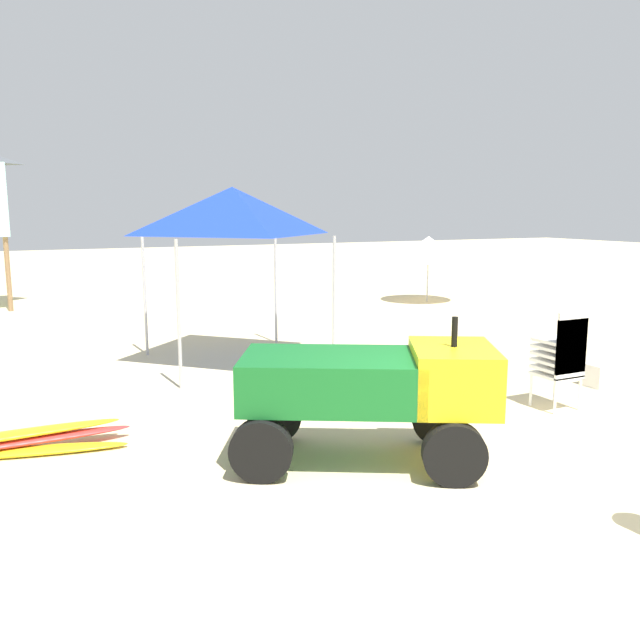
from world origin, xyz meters
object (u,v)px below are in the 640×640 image
object	(u,v)px
beach_umbrella_left	(428,249)
cooler_box	(604,374)
utility_cart	(371,387)
surfboard_pile	(10,444)
popup_canopy	(233,211)
stacked_plastic_chairs	(563,353)

from	to	relation	value
beach_umbrella_left	cooler_box	world-z (taller)	beach_umbrella_left
utility_cart	cooler_box	xyz separation A→B (m)	(4.52, 1.04, -0.62)
utility_cart	beach_umbrella_left	size ratio (longest dim) A/B	1.40
surfboard_pile	popup_canopy	xyz separation A→B (m)	(3.46, 2.98, 2.39)
popup_canopy	cooler_box	bearing A→B (deg)	-40.49
surfboard_pile	cooler_box	xyz separation A→B (m)	(7.83, -0.75, 0.05)
popup_canopy	utility_cart	bearing A→B (deg)	-91.77
stacked_plastic_chairs	cooler_box	xyz separation A→B (m)	(1.46, 0.59, -0.58)
cooler_box	stacked_plastic_chairs	bearing A→B (deg)	-157.84
surfboard_pile	popup_canopy	distance (m)	5.15
utility_cart	stacked_plastic_chairs	size ratio (longest dim) A/B	2.18
surfboard_pile	cooler_box	world-z (taller)	cooler_box
stacked_plastic_chairs	cooler_box	world-z (taller)	stacked_plastic_chairs
surfboard_pile	popup_canopy	size ratio (longest dim) A/B	0.86
surfboard_pile	utility_cart	bearing A→B (deg)	-28.33
popup_canopy	stacked_plastic_chairs	bearing A→B (deg)	-56.08
stacked_plastic_chairs	beach_umbrella_left	world-z (taller)	beach_umbrella_left
stacked_plastic_chairs	popup_canopy	xyz separation A→B (m)	(-2.91, 4.32, 1.76)
beach_umbrella_left	cooler_box	bearing A→B (deg)	-108.15
stacked_plastic_chairs	popup_canopy	size ratio (longest dim) A/B	0.45
beach_umbrella_left	surfboard_pile	bearing A→B (deg)	-144.12
utility_cart	stacked_plastic_chairs	world-z (taller)	utility_cart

